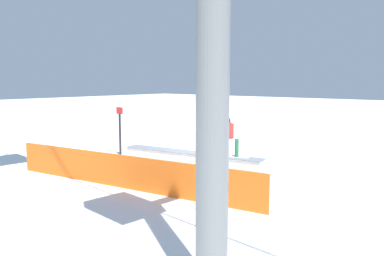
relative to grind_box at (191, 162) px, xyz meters
name	(u,v)px	position (x,y,z in m)	size (l,w,h in m)	color
ground_plane	(191,170)	(0.00, 0.00, -0.31)	(120.00, 120.00, 0.00)	white
grind_box	(191,162)	(0.00, 0.00, 0.00)	(5.81, 1.60, 0.69)	white
snowboarder	(228,135)	(-1.54, -0.25, 1.14)	(1.47, 0.66, 1.41)	silver
safety_fence	(124,172)	(0.00, 3.25, 0.22)	(9.55, 0.06, 1.07)	orange
trail_marker	(120,130)	(4.18, -0.01, 0.87)	(0.40, 0.10, 2.22)	#262628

